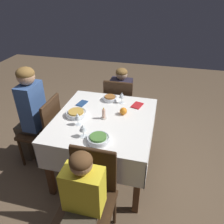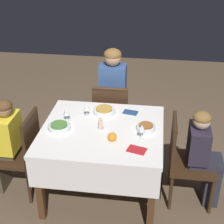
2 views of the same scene
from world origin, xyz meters
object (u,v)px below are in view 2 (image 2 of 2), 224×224
(chair_south, at_px, (111,114))
(napkin_spare_side, at_px, (130,112))
(dining_table, at_px, (102,138))
(orange_fruit, at_px, (112,137))
(person_child_yellow, at_px, (4,143))
(wine_glass_west, at_px, (142,129))
(chair_east, at_px, (21,150))
(chair_west, at_px, (185,157))
(bowl_east, at_px, (59,126))
(bowl_west, at_px, (146,127))
(candle_centerpiece, at_px, (101,124))
(wine_glass_south, at_px, (87,107))
(wine_glass_east, at_px, (66,112))
(person_adult_denim, at_px, (113,92))
(bowl_south, at_px, (104,110))
(person_child_dark, at_px, (204,154))
(napkin_red_folded, at_px, (137,150))

(chair_south, distance_m, napkin_spare_side, 0.54)
(dining_table, distance_m, orange_fruit, 0.26)
(person_child_yellow, relative_size, wine_glass_west, 7.24)
(chair_east, relative_size, orange_fruit, 11.06)
(chair_west, relative_size, bowl_east, 4.13)
(bowl_west, height_order, candle_centerpiece, candle_centerpiece)
(chair_south, bearing_deg, napkin_spare_side, 121.70)
(wine_glass_south, distance_m, wine_glass_east, 0.21)
(person_adult_denim, distance_m, wine_glass_south, 0.71)
(chair_east, height_order, person_adult_denim, person_adult_denim)
(bowl_south, distance_m, napkin_spare_side, 0.26)
(chair_south, bearing_deg, bowl_west, 120.77)
(person_child_dark, bearing_deg, candle_centerpiece, 90.11)
(chair_west, xyz_separation_m, person_child_yellow, (1.73, 0.10, 0.07))
(person_child_dark, distance_m, wine_glass_west, 0.66)
(wine_glass_south, bearing_deg, napkin_spare_side, -164.09)
(person_child_dark, relative_size, napkin_spare_side, 6.25)
(chair_south, height_order, candle_centerpiece, chair_south)
(chair_south, relative_size, orange_fruit, 11.06)
(person_child_yellow, distance_m, wine_glass_south, 0.87)
(napkin_spare_side, bearing_deg, candle_centerpiece, 53.85)
(person_child_dark, height_order, napkin_red_folded, person_child_dark)
(wine_glass_west, bearing_deg, orange_fruit, 15.85)
(bowl_east, bearing_deg, chair_south, -115.33)
(dining_table, xyz_separation_m, bowl_east, (0.39, 0.06, 0.13))
(bowl_east, relative_size, orange_fruit, 2.67)
(chair_west, xyz_separation_m, napkin_red_folded, (0.44, 0.31, 0.26))
(chair_east, distance_m, bowl_east, 0.48)
(person_child_yellow, height_order, bowl_west, person_child_yellow)
(candle_centerpiece, bearing_deg, wine_glass_west, 163.52)
(dining_table, xyz_separation_m, wine_glass_east, (0.36, -0.10, 0.20))
(chair_south, distance_m, wine_glass_east, 0.81)
(wine_glass_south, bearing_deg, person_adult_denim, -104.50)
(dining_table, distance_m, wine_glass_south, 0.35)
(bowl_west, bearing_deg, person_adult_denim, -63.86)
(wine_glass_west, relative_size, candle_centerpiece, 1.04)
(bowl_west, bearing_deg, person_child_dark, 176.16)
(chair_south, xyz_separation_m, orange_fruit, (-0.13, 0.92, 0.29))
(bowl_west, bearing_deg, napkin_red_folded, 80.28)
(chair_west, height_order, person_child_dark, person_child_dark)
(chair_south, xyz_separation_m, wine_glass_west, (-0.39, 0.85, 0.35))
(napkin_red_folded, bearing_deg, person_adult_denim, -73.30)
(bowl_south, xyz_separation_m, wine_glass_west, (-0.40, 0.42, 0.07))
(person_adult_denim, height_order, wine_glass_south, person_adult_denim)
(bowl_south, relative_size, wine_glass_west, 1.63)
(dining_table, bearing_deg, candle_centerpiece, -6.96)
(chair_south, distance_m, orange_fruit, 0.98)
(bowl_south, bearing_deg, bowl_west, 148.22)
(chair_south, xyz_separation_m, chair_west, (-0.80, 0.74, 0.00))
(orange_fruit, bearing_deg, bowl_west, -141.61)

